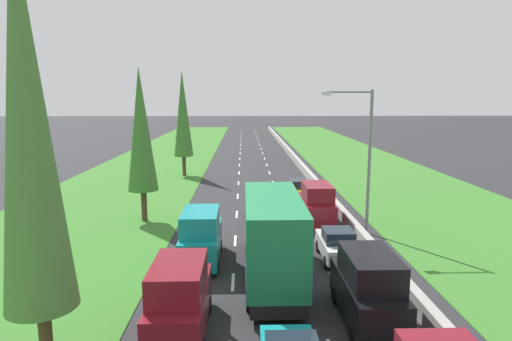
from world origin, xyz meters
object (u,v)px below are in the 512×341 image
(maroon_van_right_lane_fourth, at_px, (317,204))
(maroon_van_left_lane, at_px, (180,299))
(white_hatchback_right_lane, at_px, (337,244))
(yellow_hatchback_right_lane, at_px, (298,190))
(black_van_right_lane, at_px, (368,288))
(poplar_tree_third, at_px, (183,114))
(poplar_tree_second, at_px, (141,130))
(street_light_mast, at_px, (364,152))
(teal_van_left_lane, at_px, (201,237))
(silver_hatchback_centre_lane, at_px, (260,209))
(green_box_truck_centre_lane, at_px, (272,235))
(poplar_tree_nearest, at_px, (27,120))

(maroon_van_right_lane_fourth, height_order, maroon_van_left_lane, same)
(white_hatchback_right_lane, relative_size, yellow_hatchback_right_lane, 1.00)
(black_van_right_lane, relative_size, poplar_tree_third, 0.43)
(maroon_van_left_lane, height_order, poplar_tree_second, poplar_tree_second)
(street_light_mast, bearing_deg, teal_van_left_lane, -154.10)
(maroon_van_right_lane_fourth, distance_m, street_light_mast, 5.04)
(maroon_van_right_lane_fourth, height_order, silver_hatchback_centre_lane, maroon_van_right_lane_fourth)
(green_box_truck_centre_lane, height_order, poplar_tree_nearest, poplar_tree_nearest)
(poplar_tree_nearest, xyz_separation_m, poplar_tree_second, (-0.78, 17.11, -1.53))
(green_box_truck_centre_lane, height_order, poplar_tree_third, poplar_tree_third)
(black_van_right_lane, distance_m, street_light_mast, 12.03)
(maroon_van_right_lane_fourth, relative_size, maroon_van_left_lane, 1.00)
(yellow_hatchback_right_lane, height_order, street_light_mast, street_light_mast)
(silver_hatchback_centre_lane, bearing_deg, green_box_truck_centre_lane, -89.13)
(white_hatchback_right_lane, xyz_separation_m, maroon_van_left_lane, (-7.24, -7.28, 0.56))
(poplar_tree_nearest, bearing_deg, maroon_van_left_lane, 28.22)
(maroon_van_left_lane, height_order, silver_hatchback_centre_lane, maroon_van_left_lane)
(poplar_tree_second, bearing_deg, green_box_truck_centre_lane, -51.05)
(maroon_van_right_lane_fourth, bearing_deg, poplar_tree_nearest, -124.79)
(maroon_van_right_lane_fourth, height_order, teal_van_left_lane, same)
(black_van_right_lane, height_order, street_light_mast, street_light_mast)
(street_light_mast, bearing_deg, poplar_tree_third, 123.38)
(poplar_tree_third, bearing_deg, poplar_tree_second, -91.23)
(yellow_hatchback_right_lane, height_order, poplar_tree_nearest, poplar_tree_nearest)
(yellow_hatchback_right_lane, relative_size, poplar_tree_third, 0.34)
(maroon_van_left_lane, distance_m, poplar_tree_third, 33.72)
(yellow_hatchback_right_lane, height_order, poplar_tree_third, poplar_tree_third)
(silver_hatchback_centre_lane, bearing_deg, white_hatchback_right_lane, -63.46)
(maroon_van_left_lane, xyz_separation_m, silver_hatchback_centre_lane, (3.46, 14.85, -0.56))
(maroon_van_left_lane, height_order, poplar_tree_third, poplar_tree_third)
(green_box_truck_centre_lane, xyz_separation_m, poplar_tree_nearest, (-7.46, -6.91, 5.69))
(poplar_tree_nearest, relative_size, street_light_mast, 1.52)
(teal_van_left_lane, bearing_deg, poplar_tree_nearest, -113.27)
(maroon_van_left_lane, distance_m, yellow_hatchback_right_lane, 22.33)
(poplar_tree_nearest, bearing_deg, black_van_right_lane, 14.42)
(maroon_van_left_lane, relative_size, street_light_mast, 0.54)
(black_van_right_lane, distance_m, green_box_truck_centre_lane, 5.40)
(maroon_van_left_lane, distance_m, green_box_truck_centre_lane, 6.09)
(silver_hatchback_centre_lane, relative_size, street_light_mast, 0.43)
(white_hatchback_right_lane, distance_m, teal_van_left_lane, 7.18)
(yellow_hatchback_right_lane, bearing_deg, poplar_tree_third, 133.35)
(poplar_tree_second, xyz_separation_m, poplar_tree_third, (0.39, 17.98, 0.41))
(white_hatchback_right_lane, relative_size, maroon_van_left_lane, 0.80)
(green_box_truck_centre_lane, relative_size, yellow_hatchback_right_lane, 2.41)
(maroon_van_left_lane, height_order, teal_van_left_lane, same)
(maroon_van_right_lane_fourth, xyz_separation_m, teal_van_left_lane, (-7.15, -6.80, 0.00))
(maroon_van_right_lane_fourth, relative_size, poplar_tree_nearest, 0.36)
(black_van_right_lane, xyz_separation_m, poplar_tree_second, (-11.63, 14.32, 4.95))
(poplar_tree_second, bearing_deg, street_light_mast, -12.74)
(yellow_hatchback_right_lane, xyz_separation_m, poplar_tree_third, (-11.12, 11.78, 5.92))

